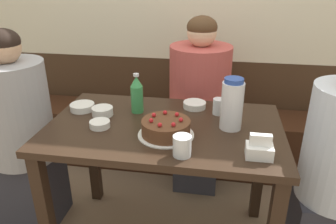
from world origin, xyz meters
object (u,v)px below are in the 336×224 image
Objects in this scene: person_pale_blue_shirt at (199,106)px; person_grey_tee at (22,136)px; soju_bottle at (137,94)px; napkin_holder at (259,149)px; bowl_soup_white at (102,111)px; bowl_rice_small at (82,107)px; glass_tumbler_short at (219,106)px; birthday_cake at (166,128)px; glass_water_tall at (182,146)px; bowl_side_dish at (195,105)px; water_pitcher at (232,104)px; bench_seat at (183,139)px; bowl_sauce_shallow at (100,124)px.

person_pale_blue_shirt reaches higher than person_grey_tee.
napkin_holder is (0.61, -0.37, -0.06)m from soju_bottle.
bowl_rice_small is at bearing 160.66° from bowl_soup_white.
glass_tumbler_short is (0.74, 0.07, 0.03)m from bowl_rice_small.
glass_tumbler_short is (-0.18, 0.41, 0.00)m from napkin_holder.
napkin_holder is 1.33m from person_grey_tee.
soju_bottle is at bearing 129.50° from birthday_cake.
napkin_holder is 0.98m from bowl_rice_small.
bowl_side_dish is at bearing 89.50° from glass_water_tall.
glass_water_tall is (-0.31, -0.04, 0.01)m from napkin_holder.
person_pale_blue_shirt reaches higher than bowl_soup_white.
water_pitcher is at bearing 55.61° from glass_water_tall.
glass_water_tall is at bearing -59.44° from birthday_cake.
bowl_soup_white is (-0.78, 0.29, -0.02)m from napkin_holder.
person_grey_tee is (-0.36, -0.06, -0.19)m from bowl_rice_small.
person_grey_tee is at bearing 161.49° from glass_water_tall.
glass_tumbler_short is at bearing 110.91° from water_pitcher.
water_pitcher is 1.20m from person_grey_tee.
bowl_rice_small is at bearing 156.88° from birthday_cake.
person_pale_blue_shirt is (-0.31, 0.85, -0.19)m from napkin_holder.
bowl_side_dish is (0.47, 0.18, -0.00)m from bowl_soup_white.
bench_seat is at bearing 56.46° from bowl_rice_small.
person_grey_tee is at bearing -178.95° from bowl_soup_white.
glass_water_tall is (0.12, -1.10, 0.57)m from bench_seat.
soju_bottle reaches higher than napkin_holder.
napkin_holder reaches higher than bowl_side_dish.
glass_water_tall is at bearing -53.88° from soju_bottle.
bench_seat is 22.01× the size of bowl_side_dish.
bowl_rice_small is at bearing -174.49° from glass_tumbler_short.
water_pitcher is 0.31m from bowl_side_dish.
napkin_holder is at bearing -16.83° from birthday_cake.
glass_tumbler_short is at bearing 17.23° from person_pale_blue_shirt.
soju_bottle is 1.71× the size of bowl_side_dish.
person_grey_tee is (-0.84, -0.77, 0.36)m from bench_seat.
person_grey_tee reaches higher than soju_bottle.
glass_water_tall is 1.05× the size of glass_tumbler_short.
birthday_cake reaches higher than bowl_soup_white.
bowl_sauce_shallow is 0.47m from glass_water_tall.
bowl_rice_small is at bearing 173.80° from water_pitcher.
person_pale_blue_shirt reaches higher than birthday_cake.
bowl_side_dish is 0.54m from bowl_sauce_shallow.
glass_tumbler_short is (0.24, 0.29, 0.00)m from birthday_cake.
glass_tumbler_short is (0.13, -0.06, 0.03)m from bowl_side_dish.
bench_seat is 32.44× the size of glass_tumbler_short.
glass_tumbler_short reaches higher than bench_seat.
water_pitcher is 0.81m from bowl_rice_small.
bowl_side_dish is (0.13, -0.59, 0.54)m from bench_seat.
napkin_holder is (0.12, -0.25, -0.09)m from water_pitcher.
glass_tumbler_short is 0.07× the size of person_grey_tee.
bowl_sauce_shallow is 0.58m from person_grey_tee.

